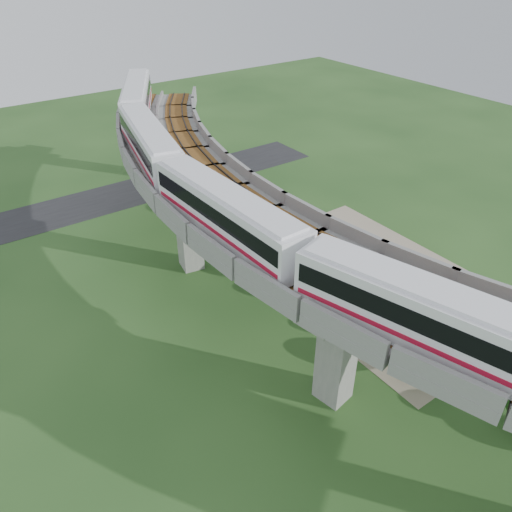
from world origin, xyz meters
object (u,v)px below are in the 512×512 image
object	(u,v)px
car_white	(435,348)
car_dark	(293,251)
car_red	(392,271)
metro_train	(210,171)

from	to	relation	value
car_white	car_dark	world-z (taller)	car_dark
car_white	car_red	xyz separation A→B (m)	(5.32, 9.29, 0.10)
metro_train	car_dark	xyz separation A→B (m)	(9.81, 0.73, -11.66)
metro_train	car_dark	bearing A→B (deg)	4.24
metro_train	car_white	world-z (taller)	metro_train
car_red	car_dark	bearing A→B (deg)	-166.36
car_dark	metro_train	bearing A→B (deg)	84.80
car_red	car_dark	size ratio (longest dim) A/B	0.90
car_white	car_dark	distance (m)	17.77
metro_train	car_white	bearing A→B (deg)	-59.44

